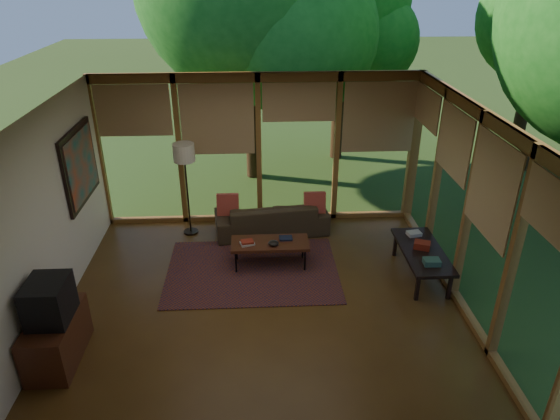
{
  "coord_description": "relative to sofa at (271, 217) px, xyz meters",
  "views": [
    {
      "loc": [
        -0.06,
        -5.8,
        4.29
      ],
      "look_at": [
        0.28,
        0.7,
        1.07
      ],
      "focal_mm": 32.0,
      "sensor_mm": 36.0,
      "label": 1
    }
  ],
  "objects": [
    {
      "name": "floor",
      "position": [
        -0.2,
        -2.0,
        -0.28
      ],
      "size": [
        5.5,
        5.5,
        0.0
      ],
      "primitive_type": "plane",
      "color": "#593917",
      "rests_on": "ground"
    },
    {
      "name": "ceiling",
      "position": [
        -0.2,
        -2.0,
        2.42
      ],
      "size": [
        5.5,
        5.5,
        0.0
      ],
      "primitive_type": "plane",
      "rotation": [
        3.14,
        0.0,
        0.0
      ],
      "color": "silver",
      "rests_on": "ground"
    },
    {
      "name": "wall_left",
      "position": [
        -2.95,
        -2.0,
        1.07
      ],
      "size": [
        0.04,
        5.0,
        2.7
      ],
      "primitive_type": "cube",
      "color": "silver",
      "rests_on": "ground"
    },
    {
      "name": "wall_front",
      "position": [
        -0.2,
        -4.5,
        1.07
      ],
      "size": [
        5.5,
        0.04,
        2.7
      ],
      "primitive_type": "cube",
      "color": "silver",
      "rests_on": "ground"
    },
    {
      "name": "window_wall_back",
      "position": [
        -0.2,
        0.5,
        1.07
      ],
      "size": [
        5.5,
        0.12,
        2.7
      ],
      "primitive_type": "cube",
      "color": "olive",
      "rests_on": "ground"
    },
    {
      "name": "window_wall_right",
      "position": [
        2.55,
        -2.0,
        1.07
      ],
      "size": [
        0.12,
        5.0,
        2.7
      ],
      "primitive_type": "cube",
      "color": "olive",
      "rests_on": "ground"
    },
    {
      "name": "exterior_lawn",
      "position": [
        7.8,
        6.0,
        -0.29
      ],
      "size": [
        40.0,
        40.0,
        0.0
      ],
      "primitive_type": "plane",
      "color": "#2E4E1D",
      "rests_on": "ground"
    },
    {
      "name": "tree_ne",
      "position": [
        1.73,
        3.85,
        3.26
      ],
      "size": [
        2.93,
        2.93,
        5.03
      ],
      "color": "#342413",
      "rests_on": "ground"
    },
    {
      "name": "tree_far",
      "position": [
        5.66,
        2.74,
        3.0
      ],
      "size": [
        2.63,
        2.63,
        4.62
      ],
      "color": "#342413",
      "rests_on": "ground"
    },
    {
      "name": "rug",
      "position": [
        -0.34,
        -1.26,
        -0.28
      ],
      "size": [
        2.63,
        1.86,
        0.01
      ],
      "primitive_type": "cube",
      "color": "maroon",
      "rests_on": "floor"
    },
    {
      "name": "sofa",
      "position": [
        0.0,
        0.0,
        0.0
      ],
      "size": [
        2.03,
        1.01,
        0.57
      ],
      "primitive_type": "imported",
      "rotation": [
        0.0,
        0.0,
        3.27
      ],
      "color": "#3C2F1E",
      "rests_on": "floor"
    },
    {
      "name": "pillow_left",
      "position": [
        -0.75,
        -0.05,
        0.28
      ],
      "size": [
        0.37,
        0.2,
        0.39
      ],
      "primitive_type": "cube",
      "rotation": [
        -0.21,
        0.0,
        0.0
      ],
      "color": "maroon",
      "rests_on": "sofa"
    },
    {
      "name": "pillow_right",
      "position": [
        0.75,
        -0.05,
        0.28
      ],
      "size": [
        0.37,
        0.2,
        0.39
      ],
      "primitive_type": "cube",
      "rotation": [
        -0.21,
        0.0,
        0.0
      ],
      "color": "maroon",
      "rests_on": "sofa"
    },
    {
      "name": "ct_book_lower",
      "position": [
        -0.41,
        -1.16,
        0.16
      ],
      "size": [
        0.24,
        0.21,
        0.03
      ],
      "primitive_type": "cube",
      "rotation": [
        0.0,
        0.0,
        0.3
      ],
      "color": "#B0A8A0",
      "rests_on": "coffee_table"
    },
    {
      "name": "ct_book_upper",
      "position": [
        -0.41,
        -1.16,
        0.19
      ],
      "size": [
        0.21,
        0.18,
        0.03
      ],
      "primitive_type": "cube",
      "rotation": [
        0.0,
        0.0,
        0.21
      ],
      "color": "maroon",
      "rests_on": "coffee_table"
    },
    {
      "name": "ct_book_side",
      "position": [
        0.19,
        -1.03,
        0.16
      ],
      "size": [
        0.2,
        0.15,
        0.03
      ],
      "primitive_type": "cube",
      "rotation": [
        0.0,
        0.0,
        0.01
      ],
      "color": "black",
      "rests_on": "coffee_table"
    },
    {
      "name": "ct_bowl",
      "position": [
        -0.01,
        -1.21,
        0.18
      ],
      "size": [
        0.16,
        0.16,
        0.07
      ],
      "primitive_type": "ellipsoid",
      "color": "black",
      "rests_on": "coffee_table"
    },
    {
      "name": "media_cabinet",
      "position": [
        -2.67,
        -3.05,
        0.02
      ],
      "size": [
        0.5,
        1.0,
        0.6
      ],
      "primitive_type": "cube",
      "color": "#4B2314",
      "rests_on": "floor"
    },
    {
      "name": "television",
      "position": [
        -2.65,
        -3.05,
        0.57
      ],
      "size": [
        0.45,
        0.55,
        0.5
      ],
      "primitive_type": "cube",
      "color": "black",
      "rests_on": "media_cabinet"
    },
    {
      "name": "console_book_a",
      "position": [
        2.2,
        -1.92,
        0.21
      ],
      "size": [
        0.24,
        0.18,
        0.08
      ],
      "primitive_type": "cube",
      "rotation": [
        0.0,
        0.0,
        -0.04
      ],
      "color": "#32574B",
      "rests_on": "side_console"
    },
    {
      "name": "console_book_b",
      "position": [
        2.2,
        -1.47,
        0.22
      ],
      "size": [
        0.28,
        0.24,
        0.11
      ],
      "primitive_type": "cube",
      "rotation": [
        0.0,
        0.0,
        -0.4
      ],
      "color": "maroon",
      "rests_on": "side_console"
    },
    {
      "name": "console_book_c",
      "position": [
        2.2,
        -1.07,
        0.2
      ],
      "size": [
        0.24,
        0.19,
        0.06
      ],
      "primitive_type": "cube",
      "rotation": [
        0.0,
        0.0,
        0.19
      ],
      "color": "#B0A8A0",
      "rests_on": "side_console"
    },
    {
      "name": "floor_lamp",
      "position": [
        -1.43,
        0.04,
        1.12
      ],
      "size": [
        0.36,
        0.36,
        1.65
      ],
      "color": "black",
      "rests_on": "floor"
    },
    {
      "name": "coffee_table",
      "position": [
        -0.06,
        -1.11,
        0.11
      ],
      "size": [
        1.2,
        0.5,
        0.43
      ],
      "color": "#4B2314",
      "rests_on": "floor"
    },
    {
      "name": "side_console",
      "position": [
        2.2,
        -1.52,
        0.13
      ],
      "size": [
        0.6,
        1.4,
        0.46
      ],
      "color": "black",
      "rests_on": "floor"
    },
    {
      "name": "wall_painting",
      "position": [
        -2.91,
        -0.6,
        1.27
      ],
      "size": [
        0.06,
        1.35,
        1.15
      ],
      "color": "black",
      "rests_on": "wall_left"
    }
  ]
}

